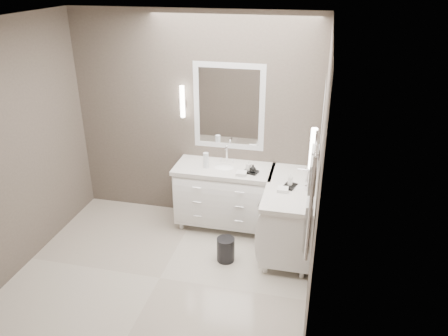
% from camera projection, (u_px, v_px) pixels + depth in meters
% --- Properties ---
extents(floor, '(3.20, 3.00, 0.01)m').
position_uv_depth(floor, '(160.00, 278.00, 4.83)').
color(floor, beige).
rests_on(floor, ground).
extents(ceiling, '(3.20, 3.00, 0.01)m').
position_uv_depth(ceiling, '(140.00, 22.00, 3.69)').
color(ceiling, white).
rests_on(ceiling, wall_back).
extents(wall_back, '(3.20, 0.01, 2.70)m').
position_uv_depth(wall_back, '(195.00, 119.00, 5.59)').
color(wall_back, '#564C44').
rests_on(wall_back, floor).
extents(wall_front, '(3.20, 0.01, 2.70)m').
position_uv_depth(wall_front, '(68.00, 259.00, 2.93)').
color(wall_front, '#564C44').
rests_on(wall_front, floor).
extents(wall_left, '(0.01, 3.00, 2.70)m').
position_uv_depth(wall_left, '(8.00, 153.00, 4.58)').
color(wall_left, '#564C44').
rests_on(wall_left, floor).
extents(wall_right, '(0.01, 3.00, 2.70)m').
position_uv_depth(wall_right, '(318.00, 184.00, 3.94)').
color(wall_right, '#564C44').
rests_on(wall_right, floor).
extents(vanity_back, '(1.24, 0.59, 0.97)m').
position_uv_depth(vanity_back, '(224.00, 193.00, 5.62)').
color(vanity_back, white).
rests_on(vanity_back, floor).
extents(vanity_right, '(0.59, 1.24, 0.97)m').
position_uv_depth(vanity_right, '(290.00, 213.00, 5.15)').
color(vanity_right, white).
rests_on(vanity_right, floor).
extents(mirror_back, '(0.90, 0.02, 1.10)m').
position_uv_depth(mirror_back, '(229.00, 107.00, 5.40)').
color(mirror_back, white).
rests_on(mirror_back, wall_back).
extents(mirror_right, '(0.02, 0.90, 1.10)m').
position_uv_depth(mirror_right, '(321.00, 133.00, 4.56)').
color(mirror_right, white).
rests_on(mirror_right, wall_right).
extents(sconce_back, '(0.06, 0.06, 0.40)m').
position_uv_depth(sconce_back, '(182.00, 102.00, 5.44)').
color(sconce_back, white).
rests_on(sconce_back, wall_back).
extents(sconce_right, '(0.06, 0.06, 0.40)m').
position_uv_depth(sconce_right, '(313.00, 149.00, 4.04)').
color(sconce_right, white).
rests_on(sconce_right, wall_right).
extents(towel_bar_corner, '(0.03, 0.22, 0.30)m').
position_uv_depth(towel_bar_corner, '(314.00, 151.00, 5.25)').
color(towel_bar_corner, white).
rests_on(towel_bar_corner, wall_right).
extents(towel_ladder, '(0.06, 0.58, 0.90)m').
position_uv_depth(towel_ladder, '(311.00, 200.00, 3.57)').
color(towel_ladder, white).
rests_on(towel_ladder, wall_right).
extents(waste_bin, '(0.24, 0.24, 0.29)m').
position_uv_depth(waste_bin, '(226.00, 249.00, 5.07)').
color(waste_bin, black).
rests_on(waste_bin, floor).
extents(amenity_tray_back, '(0.20, 0.17, 0.03)m').
position_uv_depth(amenity_tray_back, '(251.00, 172.00, 5.31)').
color(amenity_tray_back, black).
rests_on(amenity_tray_back, vanity_back).
extents(amenity_tray_right, '(0.18, 0.20, 0.03)m').
position_uv_depth(amenity_tray_right, '(290.00, 186.00, 4.96)').
color(amenity_tray_right, black).
rests_on(amenity_tray_right, vanity_right).
extents(water_bottle, '(0.07, 0.07, 0.20)m').
position_uv_depth(water_bottle, '(206.00, 160.00, 5.41)').
color(water_bottle, silver).
rests_on(water_bottle, vanity_back).
extents(soap_bottle_a, '(0.07, 0.07, 0.12)m').
position_uv_depth(soap_bottle_a, '(249.00, 165.00, 5.30)').
color(soap_bottle_a, white).
rests_on(soap_bottle_a, amenity_tray_back).
extents(soap_bottle_b, '(0.10, 0.10, 0.10)m').
position_uv_depth(soap_bottle_b, '(253.00, 168.00, 5.25)').
color(soap_bottle_b, black).
rests_on(soap_bottle_b, amenity_tray_back).
extents(soap_bottle_c, '(0.08, 0.08, 0.15)m').
position_uv_depth(soap_bottle_c, '(290.00, 179.00, 4.93)').
color(soap_bottle_c, white).
rests_on(soap_bottle_c, amenity_tray_right).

